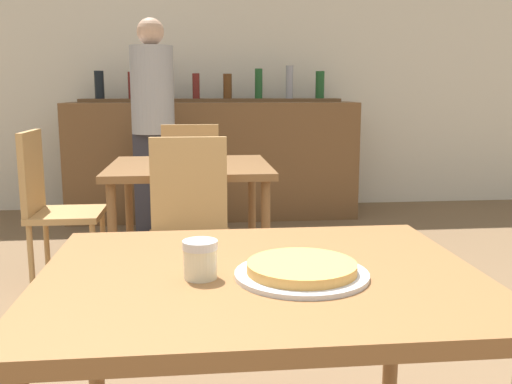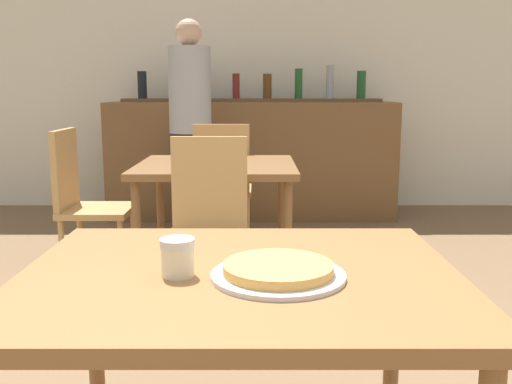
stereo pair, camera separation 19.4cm
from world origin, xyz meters
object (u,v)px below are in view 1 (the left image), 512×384
Objects in this scene: cheese_shaker at (200,259)px; pizza_tray at (302,270)px; person_standing at (153,119)px; chair_far_side_front at (189,221)px; chair_far_side_left at (51,200)px; chair_far_side_back at (191,182)px.

pizza_tray is at bearing -3.97° from cheese_shaker.
person_standing reaches higher than pizza_tray.
chair_far_side_front is 0.55× the size of person_standing.
chair_far_side_left is 2.19m from cheese_shaker.
chair_far_side_back reaches higher than pizza_tray.
chair_far_side_back and chair_far_side_left have the same top height.
cheese_shaker is at bearing -88.17° from chair_far_side_front.
person_standing is at bearing 98.81° from chair_far_side_front.
chair_far_side_back is at bearing -52.86° from chair_far_side_left.
person_standing is (-0.30, 1.92, 0.39)m from chair_far_side_front.
person_standing is at bearing -67.45° from chair_far_side_back.
cheese_shaker is at bearing -157.29° from chair_far_side_left.
person_standing is (-0.59, 3.35, 0.19)m from pizza_tray.
chair_far_side_left is at bearing 112.71° from cheese_shaker.
chair_far_side_left is 0.55× the size of person_standing.
chair_far_side_left is 1.46m from person_standing.
chair_far_side_back is 1.00m from chair_far_side_left.
chair_far_side_front is 1.21m from chair_far_side_back.
chair_far_side_back is 2.90× the size of pizza_tray.
chair_far_side_front is 1.99m from person_standing.
person_standing is at bearing 99.92° from pizza_tray.
cheese_shaker is at bearing 176.03° from pizza_tray.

